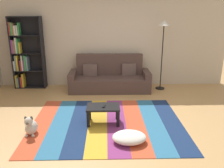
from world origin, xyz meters
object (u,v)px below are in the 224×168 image
at_px(pouf, 129,137).
at_px(standing_lamp, 164,32).
at_px(bookshelf, 24,55).
at_px(tv_remote, 104,106).
at_px(coffee_table, 103,110).
at_px(couch, 110,78).
at_px(dog, 31,126).

distance_m(pouf, standing_lamp, 3.50).
xyz_separation_m(bookshelf, tv_remote, (2.31, -2.42, -0.60)).
height_order(bookshelf, standing_lamp, bookshelf).
relative_size(coffee_table, pouf, 1.12).
xyz_separation_m(bookshelf, coffee_table, (2.29, -2.41, -0.68)).
height_order(bookshelf, pouf, bookshelf).
distance_m(coffee_table, standing_lamp, 3.03).
bearing_deg(standing_lamp, coffee_table, -127.13).
xyz_separation_m(couch, pouf, (0.30, -2.87, -0.24)).
xyz_separation_m(coffee_table, pouf, (0.46, -0.75, -0.20)).
distance_m(pouf, tv_remote, 0.91).
relative_size(bookshelf, coffee_table, 3.10).
xyz_separation_m(pouf, standing_lamp, (1.19, 2.92, 1.52)).
height_order(coffee_table, dog, dog).
relative_size(couch, standing_lamp, 1.16).
height_order(dog, tv_remote, dog).
relative_size(bookshelf, pouf, 3.46).
height_order(bookshelf, dog, bookshelf).
bearing_deg(tv_remote, coffee_table, 166.65).
relative_size(coffee_table, standing_lamp, 0.34).
bearing_deg(bookshelf, pouf, -48.96).
xyz_separation_m(dog, standing_lamp, (2.98, 2.59, 1.46)).
xyz_separation_m(dog, tv_remote, (1.35, 0.41, 0.22)).
distance_m(dog, tv_remote, 1.43).
bearing_deg(couch, tv_remote, -93.98).
relative_size(coffee_table, tv_remote, 4.41).
bearing_deg(standing_lamp, tv_remote, -126.82).
height_order(couch, standing_lamp, standing_lamp).
distance_m(couch, bookshelf, 2.55).
bearing_deg(coffee_table, tv_remote, -20.67).
bearing_deg(standing_lamp, pouf, -112.10).
bearing_deg(standing_lamp, dog, -138.95).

